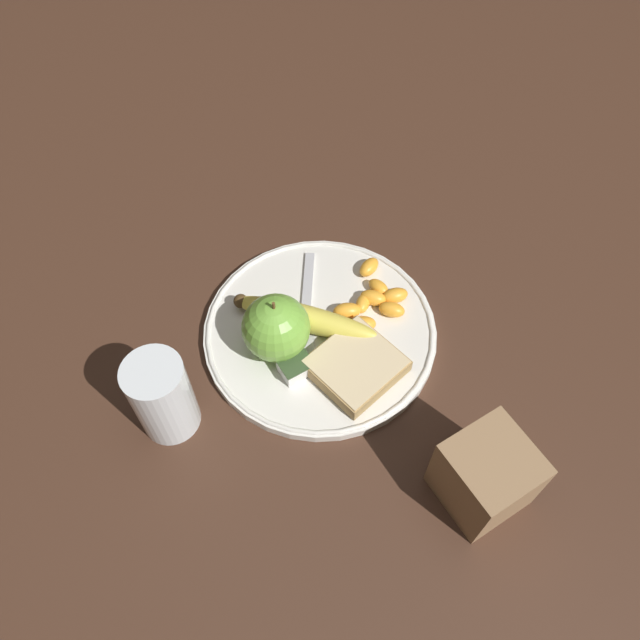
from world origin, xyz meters
The scene contains 17 objects.
ground_plane centered at (0.00, 0.00, 0.00)m, with size 3.00×3.00×0.00m, color #42281C.
plate centered at (0.00, 0.00, 0.01)m, with size 0.29×0.29×0.01m.
juice_glass centered at (0.21, 0.01, 0.05)m, with size 0.07×0.07×0.11m.
apple centered at (0.06, -0.01, 0.05)m, with size 0.08×0.08×0.09m.
banana centered at (0.01, -0.01, 0.03)m, with size 0.15×0.16×0.03m.
bread_slice centered at (-0.01, 0.07, 0.02)m, with size 0.11×0.11×0.02m.
fork centered at (0.01, -0.02, 0.01)m, with size 0.12×0.17×0.00m.
jam_packet centered at (0.06, 0.04, 0.02)m, with size 0.04×0.03×0.02m.
orange_segment_0 centered at (-0.10, 0.01, 0.02)m, with size 0.04×0.03×0.02m.
orange_segment_1 centered at (-0.06, 0.00, 0.02)m, with size 0.03×0.03×0.02m.
orange_segment_2 centered at (-0.09, 0.03, 0.02)m, with size 0.04×0.04×0.02m.
orange_segment_3 centered at (-0.04, 0.00, 0.02)m, with size 0.04×0.03×0.02m.
orange_segment_4 centered at (-0.09, -0.01, 0.02)m, with size 0.02×0.03×0.02m.
orange_segment_5 centered at (-0.04, 0.03, 0.02)m, with size 0.04×0.03×0.02m.
orange_segment_6 centered at (-0.10, -0.04, 0.02)m, with size 0.04×0.03×0.02m.
orange_segment_7 centered at (-0.08, 0.00, 0.02)m, with size 0.04×0.04×0.02m.
condiment_caddy centered at (-0.04, 0.26, 0.05)m, with size 0.08×0.08×0.09m.
Camera 1 is at (0.22, 0.36, 0.66)m, focal length 35.00 mm.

